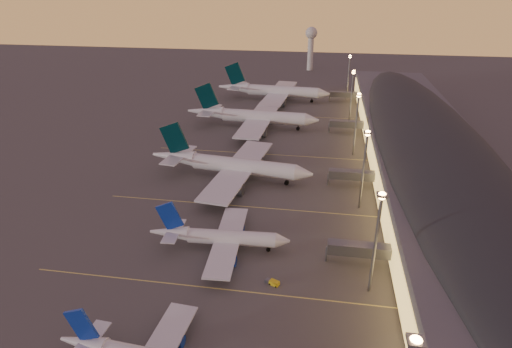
# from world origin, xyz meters

# --- Properties ---
(ground) EXTENTS (700.00, 700.00, 0.00)m
(ground) POSITION_xyz_m (0.00, 0.00, 0.00)
(ground) COLOR #484542
(airliner_narrow_north) EXTENTS (37.88, 33.85, 13.54)m
(airliner_narrow_north) POSITION_xyz_m (-2.39, 11.20, 3.50)
(airliner_narrow_north) COLOR silver
(airliner_narrow_north) RESTS_ON ground
(airliner_wide_near) EXTENTS (60.93, 55.92, 19.49)m
(airliner_wide_near) POSITION_xyz_m (-9.24, 55.33, 5.02)
(airliner_wide_near) COLOR silver
(airliner_wide_near) RESTS_ON ground
(airliner_wide_mid) EXTENTS (64.92, 59.17, 20.78)m
(airliner_wide_mid) POSITION_xyz_m (-11.03, 113.90, 5.35)
(airliner_wide_mid) COLOR silver
(airliner_wide_mid) RESTS_ON ground
(airliner_wide_far) EXTENTS (66.89, 61.12, 21.40)m
(airliner_wide_far) POSITION_xyz_m (-7.26, 165.47, 5.51)
(airliner_wide_far) COLOR silver
(airliner_wide_far) RESTS_ON ground
(terminal_building) EXTENTS (56.35, 255.00, 17.46)m
(terminal_building) POSITION_xyz_m (61.84, 72.47, 8.78)
(terminal_building) COLOR #515156
(terminal_building) RESTS_ON ground
(light_masts) EXTENTS (2.20, 217.20, 25.90)m
(light_masts) POSITION_xyz_m (36.00, 65.00, 17.55)
(light_masts) COLOR slate
(light_masts) RESTS_ON ground
(radar_tower) EXTENTS (9.00, 9.00, 32.50)m
(radar_tower) POSITION_xyz_m (10.00, 260.00, 21.87)
(radar_tower) COLOR silver
(radar_tower) RESTS_ON ground
(lane_markings) EXTENTS (90.00, 180.36, 0.00)m
(lane_markings) POSITION_xyz_m (0.00, 40.00, 0.01)
(lane_markings) COLOR #D8C659
(lane_markings) RESTS_ON ground
(baggage_tug_c) EXTENTS (3.71, 2.70, 1.04)m
(baggage_tug_c) POSITION_xyz_m (13.51, -1.26, 0.47)
(baggage_tug_c) COLOR yellow
(baggage_tug_c) RESTS_ON ground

